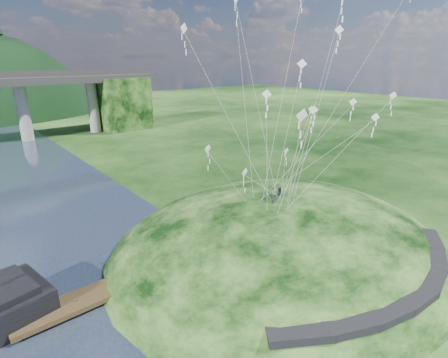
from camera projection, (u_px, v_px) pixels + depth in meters
ground at (233, 288)px, 28.77m from camera, size 320.00×320.00×0.00m
grass_hill at (279, 260)px, 35.51m from camera, size 36.00×32.00×13.00m
footpath at (397, 288)px, 25.43m from camera, size 22.29×5.84×0.83m
wooden_dock at (119, 285)px, 28.36m from camera, size 15.96×2.65×1.14m
kite_flyers at (278, 188)px, 34.01m from camera, size 2.66×1.66×1.88m
kite_swarm at (310, 79)px, 30.56m from camera, size 20.84×13.84×18.81m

